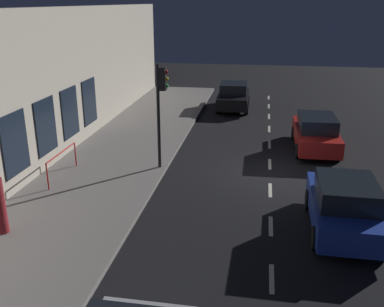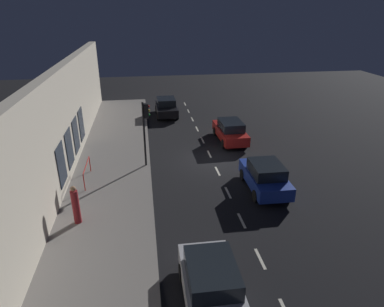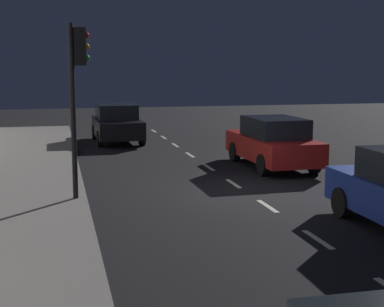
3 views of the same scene
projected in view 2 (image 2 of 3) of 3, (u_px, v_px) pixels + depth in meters
name	position (u px, v px, depth m)	size (l,w,h in m)	color
ground_plane	(212.00, 160.00, 21.72)	(60.00, 60.00, 0.00)	black
sidewalk	(114.00, 165.00, 20.86)	(4.50, 32.00, 0.15)	gray
building_facade	(64.00, 122.00, 19.34)	(0.65, 32.00, 6.05)	beige
lane_centre_line	(209.00, 154.00, 22.63)	(0.12, 27.20, 0.01)	beige
traffic_light	(146.00, 121.00, 19.63)	(0.47, 0.32, 3.97)	black
parked_car_0	(166.00, 107.00, 30.44)	(1.94, 3.92, 1.58)	black
parked_car_1	(230.00, 131.00, 24.55)	(1.87, 4.29, 1.58)	red
parked_car_2	(265.00, 176.00, 17.94)	(1.94, 3.93, 1.58)	#1E389E
parked_car_3	(212.00, 287.00, 10.84)	(1.92, 4.14, 1.58)	#B7B7BC
pedestrian_0	(76.00, 206.00, 14.85)	(0.36, 0.36, 1.84)	maroon
red_railing	(87.00, 169.00, 18.59)	(0.05, 2.36, 0.97)	red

